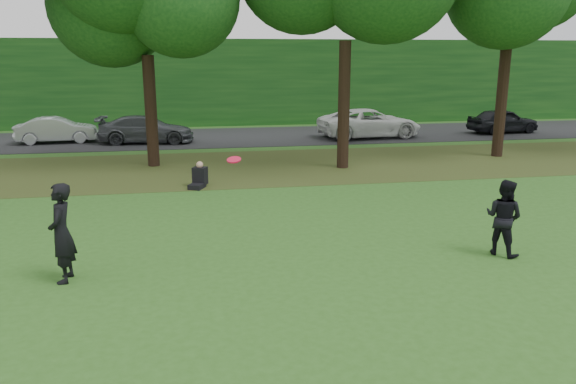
# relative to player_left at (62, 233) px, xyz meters

# --- Properties ---
(ground) EXTENTS (120.00, 120.00, 0.00)m
(ground) POSITION_rel_player_left_xyz_m (4.05, -2.73, -0.94)
(ground) COLOR #2D581B
(ground) RESTS_ON ground
(leaf_litter) EXTENTS (60.00, 7.00, 0.01)m
(leaf_litter) POSITION_rel_player_left_xyz_m (4.05, 10.27, -0.93)
(leaf_litter) COLOR #403617
(leaf_litter) RESTS_ON ground
(street) EXTENTS (70.00, 7.00, 0.02)m
(street) POSITION_rel_player_left_xyz_m (4.05, 18.27, -0.93)
(street) COLOR black
(street) RESTS_ON ground
(far_hedge) EXTENTS (70.00, 3.00, 5.00)m
(far_hedge) POSITION_rel_player_left_xyz_m (4.05, 24.27, 1.56)
(far_hedge) COLOR #124015
(far_hedge) RESTS_ON ground
(player_left) EXTENTS (0.47, 0.70, 1.88)m
(player_left) POSITION_rel_player_left_xyz_m (0.00, 0.00, 0.00)
(player_left) COLOR black
(player_left) RESTS_ON ground
(player_right) EXTENTS (0.95, 1.00, 1.63)m
(player_right) POSITION_rel_player_left_xyz_m (8.85, -0.11, -0.13)
(player_right) COLOR black
(player_right) RESTS_ON ground
(parked_cars) EXTENTS (35.51, 3.73, 1.44)m
(parked_cars) POSITION_rel_player_left_xyz_m (4.86, 17.24, -0.25)
(parked_cars) COLOR black
(parked_cars) RESTS_ON street
(frisbee) EXTENTS (0.34, 0.33, 0.12)m
(frisbee) POSITION_rel_player_left_xyz_m (3.22, 0.02, 1.27)
(frisbee) COLOR red
(frisbee) RESTS_ON ground
(seated_person) EXTENTS (0.68, 0.83, 0.83)m
(seated_person) POSITION_rel_player_left_xyz_m (2.67, 7.26, -0.63)
(seated_person) COLOR black
(seated_person) RESTS_ON ground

